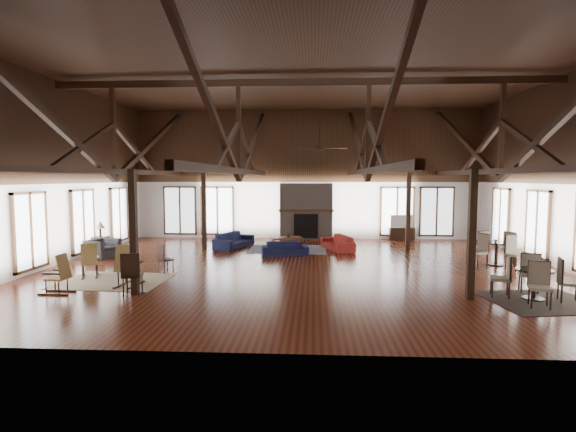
# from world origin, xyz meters

# --- Properties ---
(floor) EXTENTS (16.00, 16.00, 0.00)m
(floor) POSITION_xyz_m (0.00, 0.00, 0.00)
(floor) COLOR #642A15
(floor) RESTS_ON ground
(ceiling) EXTENTS (16.00, 14.00, 0.02)m
(ceiling) POSITION_xyz_m (0.00, 0.00, 6.00)
(ceiling) COLOR black
(ceiling) RESTS_ON wall_back
(wall_back) EXTENTS (16.00, 0.02, 6.00)m
(wall_back) POSITION_xyz_m (0.00, 7.00, 3.00)
(wall_back) COLOR white
(wall_back) RESTS_ON floor
(wall_front) EXTENTS (16.00, 0.02, 6.00)m
(wall_front) POSITION_xyz_m (0.00, -7.00, 3.00)
(wall_front) COLOR white
(wall_front) RESTS_ON floor
(wall_left) EXTENTS (0.02, 14.00, 6.00)m
(wall_left) POSITION_xyz_m (-8.00, 0.00, 3.00)
(wall_left) COLOR white
(wall_left) RESTS_ON floor
(wall_right) EXTENTS (0.02, 14.00, 6.00)m
(wall_right) POSITION_xyz_m (8.00, 0.00, 3.00)
(wall_right) COLOR white
(wall_right) RESTS_ON floor
(roof_truss) EXTENTS (15.60, 14.07, 3.14)m
(roof_truss) POSITION_xyz_m (0.00, 0.00, 4.03)
(roof_truss) COLOR black
(roof_truss) RESTS_ON wall_back
(post_grid) EXTENTS (8.16, 7.16, 3.05)m
(post_grid) POSITION_xyz_m (0.00, 0.00, 1.52)
(post_grid) COLOR black
(post_grid) RESTS_ON floor
(fireplace) EXTENTS (2.50, 0.69, 2.60)m
(fireplace) POSITION_xyz_m (0.00, 6.67, 1.29)
(fireplace) COLOR #716356
(fireplace) RESTS_ON floor
(ceiling_fan) EXTENTS (1.60, 1.60, 0.75)m
(ceiling_fan) POSITION_xyz_m (0.50, -1.00, 3.73)
(ceiling_fan) COLOR black
(ceiling_fan) RESTS_ON roof_truss
(sofa_navy_front) EXTENTS (1.79, 0.98, 0.49)m
(sofa_navy_front) POSITION_xyz_m (-0.71, 2.25, 0.25)
(sofa_navy_front) COLOR #15183B
(sofa_navy_front) RESTS_ON floor
(sofa_navy_left) EXTENTS (2.23, 1.46, 0.61)m
(sofa_navy_left) POSITION_xyz_m (-2.90, 4.01, 0.30)
(sofa_navy_left) COLOR #151A3C
(sofa_navy_left) RESTS_ON floor
(sofa_orange) EXTENTS (2.08, 1.32, 0.57)m
(sofa_orange) POSITION_xyz_m (1.30, 3.66, 0.28)
(sofa_orange) COLOR maroon
(sofa_orange) RESTS_ON floor
(coffee_table) EXTENTS (1.36, 0.97, 0.47)m
(coffee_table) POSITION_xyz_m (-0.74, 3.83, 0.41)
(coffee_table) COLOR brown
(coffee_table) RESTS_ON floor
(vase) EXTENTS (0.23, 0.23, 0.21)m
(vase) POSITION_xyz_m (-0.68, 3.85, 0.57)
(vase) COLOR #B2B2B2
(vase) RESTS_ON coffee_table
(armchair) EXTENTS (1.24, 1.17, 0.65)m
(armchair) POSITION_xyz_m (-7.20, 1.44, 0.33)
(armchair) COLOR #29292B
(armchair) RESTS_ON floor
(side_table_lamp) EXTENTS (0.49, 0.49, 1.25)m
(side_table_lamp) POSITION_xyz_m (-7.60, 2.16, 0.47)
(side_table_lamp) COLOR black
(side_table_lamp) RESTS_ON floor
(rocking_chair_a) EXTENTS (0.68, 0.87, 0.99)m
(rocking_chair_a) POSITION_xyz_m (-6.06, -1.71, 0.47)
(rocking_chair_a) COLOR olive
(rocking_chair_a) RESTS_ON floor
(rocking_chair_b) EXTENTS (0.55, 0.91, 1.12)m
(rocking_chair_b) POSITION_xyz_m (-4.53, -2.73, 0.53)
(rocking_chair_b) COLOR olive
(rocking_chair_b) RESTS_ON floor
(rocking_chair_c) EXTENTS (0.78, 0.45, 0.99)m
(rocking_chair_c) POSITION_xyz_m (-5.87, -3.52, 0.47)
(rocking_chair_c) COLOR olive
(rocking_chair_c) RESTS_ON floor
(side_chair_a) EXTENTS (0.52, 0.52, 0.88)m
(side_chair_a) POSITION_xyz_m (-4.13, -1.05, 0.51)
(side_chair_a) COLOR black
(side_chair_a) RESTS_ON floor
(side_chair_b) EXTENTS (0.51, 0.51, 1.06)m
(side_chair_b) POSITION_xyz_m (-4.03, -3.63, 0.61)
(side_chair_b) COLOR black
(side_chair_b) RESTS_ON floor
(cafe_table_near) EXTENTS (1.95, 1.95, 1.00)m
(cafe_table_near) POSITION_xyz_m (5.50, -3.40, 0.50)
(cafe_table_near) COLOR black
(cafe_table_near) RESTS_ON floor
(cafe_table_far) EXTENTS (2.03, 2.03, 1.05)m
(cafe_table_far) POSITION_xyz_m (6.30, 0.80, 0.53)
(cafe_table_far) COLOR black
(cafe_table_far) RESTS_ON floor
(cup_near) EXTENTS (0.16, 0.16, 0.10)m
(cup_near) POSITION_xyz_m (5.53, -3.45, 0.77)
(cup_near) COLOR #B2B2B2
(cup_near) RESTS_ON cafe_table_near
(cup_far) EXTENTS (0.14, 0.14, 0.09)m
(cup_far) POSITION_xyz_m (6.25, 0.75, 0.80)
(cup_far) COLOR #B2B2B2
(cup_far) RESTS_ON cafe_table_far
(tv_console) EXTENTS (1.12, 0.42, 0.56)m
(tv_console) POSITION_xyz_m (4.40, 6.75, 0.28)
(tv_console) COLOR black
(tv_console) RESTS_ON floor
(television) EXTENTS (1.04, 0.28, 0.59)m
(television) POSITION_xyz_m (4.36, 6.75, 0.86)
(television) COLOR #B2B2B2
(television) RESTS_ON tv_console
(rug_tan) EXTENTS (2.89, 2.31, 0.01)m
(rug_tan) POSITION_xyz_m (-5.15, -2.13, 0.01)
(rug_tan) COLOR #C6AB89
(rug_tan) RESTS_ON floor
(rug_navy) EXTENTS (3.09, 2.35, 0.01)m
(rug_navy) POSITION_xyz_m (-0.67, 3.67, 0.01)
(rug_navy) COLOR #171F42
(rug_navy) RESTS_ON floor
(rug_dark) EXTENTS (2.63, 2.46, 0.01)m
(rug_dark) POSITION_xyz_m (5.60, -3.59, 0.01)
(rug_dark) COLOR black
(rug_dark) RESTS_ON floor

